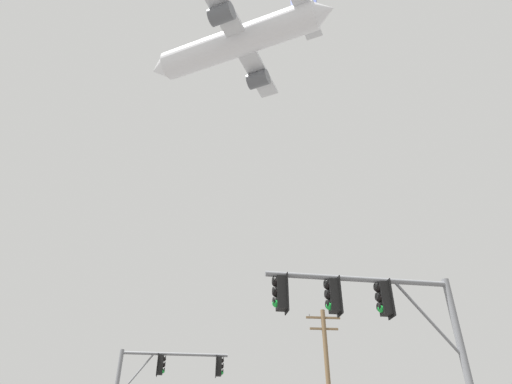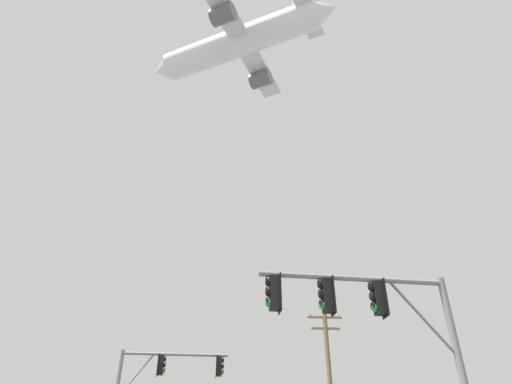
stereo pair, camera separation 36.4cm
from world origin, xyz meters
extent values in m
cylinder|color=slate|center=(3.34, 7.17, 6.00)|extent=(5.27, 0.55, 0.15)
cylinder|color=slate|center=(5.18, 7.31, 4.99)|extent=(1.65, 0.20, 2.05)
cube|color=black|center=(1.14, 7.00, 5.47)|extent=(0.28, 0.34, 0.90)
cylinder|color=black|center=(1.14, 7.00, 5.98)|extent=(0.05, 0.05, 0.12)
cube|color=black|center=(1.28, 7.01, 5.47)|extent=(0.06, 0.46, 1.04)
sphere|color=black|center=(0.99, 6.99, 5.74)|extent=(0.20, 0.20, 0.20)
cylinder|color=black|center=(0.93, 6.98, 5.80)|extent=(0.06, 0.21, 0.21)
sphere|color=black|center=(0.99, 6.99, 5.46)|extent=(0.20, 0.20, 0.20)
cylinder|color=black|center=(0.93, 6.98, 5.52)|extent=(0.06, 0.21, 0.21)
sphere|color=green|center=(0.99, 6.99, 5.18)|extent=(0.20, 0.20, 0.20)
cylinder|color=black|center=(0.93, 6.98, 5.24)|extent=(0.06, 0.21, 0.21)
cube|color=black|center=(2.58, 7.11, 5.47)|extent=(0.28, 0.34, 0.90)
cylinder|color=black|center=(2.58, 7.11, 5.98)|extent=(0.05, 0.05, 0.12)
cube|color=black|center=(2.72, 7.12, 5.47)|extent=(0.06, 0.46, 1.04)
sphere|color=black|center=(2.44, 7.10, 5.74)|extent=(0.20, 0.20, 0.20)
cylinder|color=black|center=(2.37, 7.09, 5.80)|extent=(0.06, 0.21, 0.21)
sphere|color=black|center=(2.44, 7.10, 5.46)|extent=(0.20, 0.20, 0.20)
cylinder|color=black|center=(2.37, 7.09, 5.52)|extent=(0.06, 0.21, 0.21)
sphere|color=green|center=(2.44, 7.10, 5.18)|extent=(0.20, 0.20, 0.20)
cylinder|color=black|center=(2.37, 7.09, 5.24)|extent=(0.06, 0.21, 0.21)
cube|color=black|center=(4.03, 7.22, 5.47)|extent=(0.28, 0.34, 0.90)
cylinder|color=black|center=(4.03, 7.22, 5.98)|extent=(0.05, 0.05, 0.12)
cube|color=black|center=(4.17, 7.23, 5.47)|extent=(0.06, 0.46, 1.04)
sphere|color=black|center=(3.88, 7.21, 5.74)|extent=(0.20, 0.20, 0.20)
cylinder|color=black|center=(3.82, 7.20, 5.80)|extent=(0.06, 0.21, 0.21)
sphere|color=black|center=(3.88, 7.21, 5.46)|extent=(0.20, 0.20, 0.20)
cylinder|color=black|center=(3.82, 7.20, 5.52)|extent=(0.06, 0.21, 0.21)
sphere|color=green|center=(3.88, 7.21, 5.18)|extent=(0.20, 0.20, 0.20)
cylinder|color=black|center=(3.82, 7.20, 5.24)|extent=(0.06, 0.21, 0.21)
cylinder|color=slate|center=(-2.57, 18.94, 6.35)|extent=(5.21, 0.40, 0.15)
cylinder|color=slate|center=(-4.40, 18.85, 5.29)|extent=(1.63, 0.16, 2.17)
cube|color=black|center=(-0.39, 19.04, 5.82)|extent=(0.28, 0.33, 0.90)
cylinder|color=black|center=(-0.39, 19.04, 6.33)|extent=(0.05, 0.05, 0.12)
cube|color=black|center=(-0.53, 19.04, 5.82)|extent=(0.05, 0.46, 1.04)
sphere|color=black|center=(-0.24, 19.05, 6.09)|extent=(0.20, 0.20, 0.20)
cylinder|color=black|center=(-0.18, 19.05, 6.15)|extent=(0.05, 0.21, 0.21)
sphere|color=black|center=(-0.24, 19.05, 5.81)|extent=(0.20, 0.20, 0.20)
cylinder|color=black|center=(-0.18, 19.05, 5.87)|extent=(0.05, 0.21, 0.21)
sphere|color=green|center=(-0.24, 19.05, 5.53)|extent=(0.20, 0.20, 0.20)
cylinder|color=black|center=(-0.18, 19.05, 5.59)|extent=(0.05, 0.21, 0.21)
cube|color=black|center=(-3.25, 18.91, 5.82)|extent=(0.28, 0.33, 0.90)
cylinder|color=black|center=(-3.25, 18.91, 6.33)|extent=(0.05, 0.05, 0.12)
cube|color=black|center=(-3.39, 18.90, 5.82)|extent=(0.05, 0.46, 1.04)
sphere|color=black|center=(-3.11, 18.91, 6.09)|extent=(0.20, 0.20, 0.20)
cylinder|color=black|center=(-3.04, 18.92, 6.15)|extent=(0.05, 0.21, 0.21)
sphere|color=black|center=(-3.11, 18.91, 5.81)|extent=(0.20, 0.20, 0.20)
cylinder|color=black|center=(-3.04, 18.92, 5.87)|extent=(0.05, 0.21, 0.21)
sphere|color=green|center=(-3.11, 18.91, 5.53)|extent=(0.20, 0.20, 0.20)
cylinder|color=black|center=(-3.04, 18.92, 5.59)|extent=(0.05, 0.21, 0.21)
cube|color=brown|center=(6.13, 23.44, 9.67)|extent=(2.20, 0.12, 0.12)
cube|color=brown|center=(6.13, 23.44, 8.97)|extent=(1.80, 0.12, 0.12)
cylinder|color=gray|center=(5.23, 23.44, 9.79)|extent=(0.10, 0.10, 0.18)
cylinder|color=gray|center=(7.03, 23.44, 9.79)|extent=(0.10, 0.10, 0.18)
cylinder|color=white|center=(0.33, 34.77, 49.17)|extent=(20.74, 13.37, 3.81)
cone|color=white|center=(-10.21, 40.32, 49.17)|extent=(4.01, 4.42, 3.62)
cone|color=white|center=(10.75, 29.27, 49.17)|extent=(3.62, 3.98, 3.24)
cube|color=silver|center=(0.85, 34.49, 48.60)|extent=(11.76, 19.13, 0.43)
cylinder|color=#595B60|center=(-1.79, 29.48, 47.46)|extent=(3.53, 3.23, 2.14)
cylinder|color=#595B60|center=(3.50, 39.50, 47.46)|extent=(3.53, 3.23, 2.14)
cube|color=navy|center=(8.54, 30.43, 51.32)|extent=(3.08, 1.81, 4.53)
cube|color=silver|center=(8.75, 30.32, 49.53)|extent=(5.23, 7.32, 0.24)
camera|label=1|loc=(-0.48, -4.34, 1.51)|focal=31.15mm
camera|label=2|loc=(-0.12, -4.37, 1.51)|focal=31.15mm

